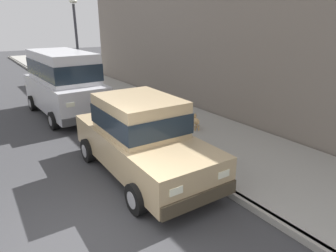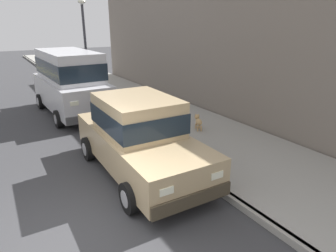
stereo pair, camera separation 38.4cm
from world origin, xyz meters
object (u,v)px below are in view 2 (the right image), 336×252
car_tan_sedan (139,135)px  dog_tan (198,121)px  car_silver_van (70,80)px  fire_hydrant (127,107)px  street_lamp (85,37)px

car_tan_sedan → dog_tan: 3.32m
car_tan_sedan → car_silver_van: bearing=90.6°
car_tan_sedan → fire_hydrant: 4.42m
car_silver_van → car_tan_sedan: bearing=-89.4°
fire_hydrant → street_lamp: bearing=91.3°
car_silver_van → dog_tan: bearing=-56.8°
car_silver_van → fire_hydrant: 2.64m
car_silver_van → street_lamp: street_lamp is taller
car_silver_van → dog_tan: (2.99, -4.58, -0.97)m
dog_tan → street_lamp: size_ratio=0.16×
car_silver_van → fire_hydrant: car_silver_van is taller
car_tan_sedan → fire_hydrant: car_tan_sedan is taller
dog_tan → fire_hydrant: bearing=118.2°
dog_tan → fire_hydrant: fire_hydrant is taller
fire_hydrant → street_lamp: 4.94m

